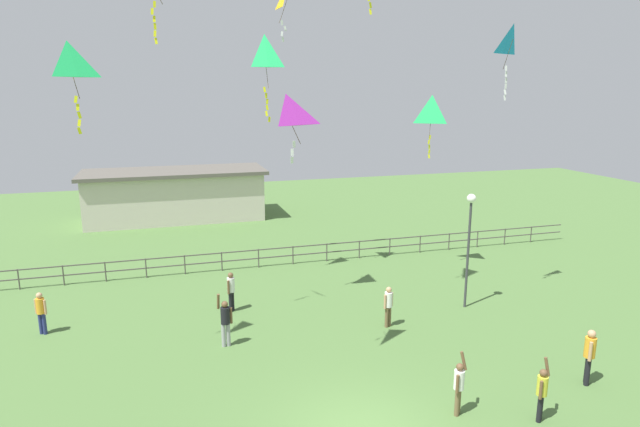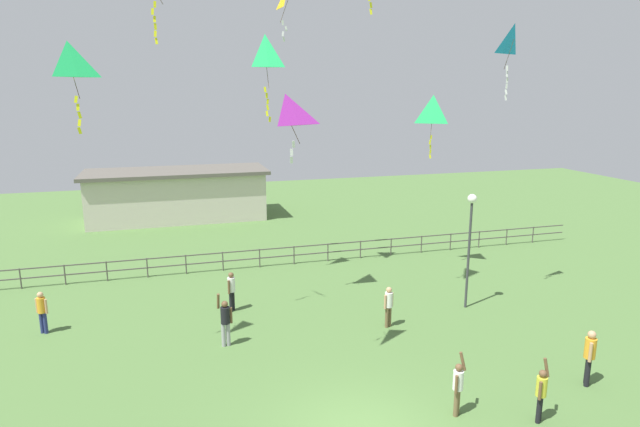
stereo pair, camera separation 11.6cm
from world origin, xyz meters
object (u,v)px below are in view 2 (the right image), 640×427
at_px(kite_5, 69,65).
at_px(kite_2, 433,111).
at_px(person_6, 42,310).
at_px(lamppost, 470,227).
at_px(kite_4, 513,42).
at_px(kite_1, 265,58).
at_px(person_2, 541,391).
at_px(person_4, 225,320).
at_px(person_3, 458,385).
at_px(person_0, 389,304).
at_px(kite_7, 286,114).
at_px(person_1, 590,354).
at_px(person_5, 231,289).

bearing_deg(kite_5, kite_2, 20.76).
bearing_deg(person_6, lamppost, -7.73).
xyz_separation_m(kite_4, kite_5, (-15.24, -0.97, -1.10)).
height_order(person_6, kite_1, kite_1).
xyz_separation_m(person_2, kite_2, (2.87, 12.00, 6.82)).
bearing_deg(kite_1, person_2, -62.43).
distance_m(person_2, kite_5, 15.72).
height_order(person_4, kite_2, kite_2).
height_order(person_3, kite_1, kite_1).
height_order(person_0, kite_4, kite_4).
height_order(person_3, kite_7, kite_7).
height_order(kite_1, kite_7, kite_1).
bearing_deg(kite_4, person_0, -169.63).
xyz_separation_m(person_0, person_4, (-5.98, 0.14, 0.07)).
relative_size(person_1, person_4, 0.90).
xyz_separation_m(person_3, person_5, (-4.95, 8.81, 0.04)).
distance_m(person_5, kite_1, 9.05).
distance_m(person_1, person_6, 18.34).
xyz_separation_m(lamppost, person_3, (-4.23, -6.51, -2.50)).
distance_m(person_1, person_2, 2.83).
relative_size(person_3, kite_1, 0.57).
relative_size(person_0, person_4, 0.81).
bearing_deg(person_1, person_0, 126.93).
bearing_deg(person_5, person_2, -54.56).
bearing_deg(person_4, kite_2, 27.12).
height_order(person_4, kite_1, kite_1).
height_order(person_2, person_6, person_2).
bearing_deg(kite_2, person_4, -152.88).
relative_size(person_2, kite_7, 0.94).
bearing_deg(lamppost, person_3, -122.98).
distance_m(kite_2, kite_5, 15.50).
distance_m(person_5, kite_5, 10.08).
distance_m(lamppost, kite_1, 10.27).
height_order(kite_5, kite_7, kite_5).
xyz_separation_m(person_6, kite_5, (2.16, -3.02, 8.39)).
bearing_deg(person_4, person_6, 155.38).
bearing_deg(person_2, person_5, 125.44).
xyz_separation_m(person_5, kite_7, (1.15, -5.16, 7.03)).
height_order(person_0, kite_7, kite_7).
bearing_deg(kite_2, person_0, -128.70).
distance_m(person_6, kite_2, 18.08).
bearing_deg(kite_4, kite_7, -162.47).
height_order(person_3, person_4, person_4).
xyz_separation_m(lamppost, kite_5, (-13.83, -0.85, 5.91)).
bearing_deg(kite_5, person_4, 2.33).
xyz_separation_m(person_0, kite_5, (-10.06, -0.02, 8.40)).
distance_m(person_0, person_2, 6.73).
relative_size(person_1, kite_1, 0.56).
bearing_deg(kite_4, lamppost, -175.20).
bearing_deg(kite_7, kite_4, 17.53).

